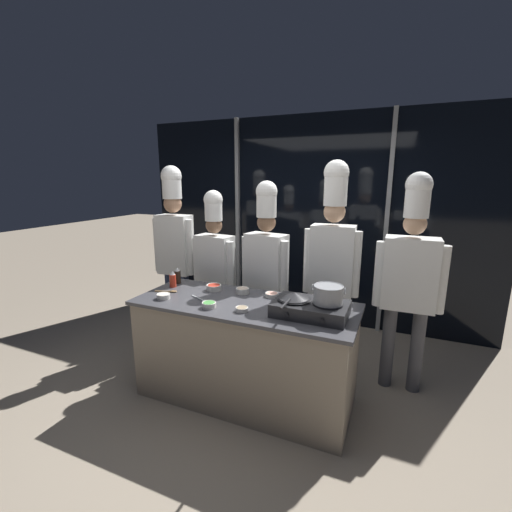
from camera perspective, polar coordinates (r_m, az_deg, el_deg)
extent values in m
plane|color=gray|center=(3.33, -1.83, -22.33)|extent=(24.00, 24.00, 0.00)
cube|color=black|center=(4.60, 8.44, 5.68)|extent=(4.67, 0.04, 2.70)
cube|color=gray|center=(4.90, -3.04, 6.24)|extent=(0.05, 0.05, 2.70)
cube|color=gray|center=(4.41, 20.88, 4.66)|extent=(0.05, 0.05, 2.70)
cube|color=gray|center=(3.10, -1.89, -15.79)|extent=(1.83, 0.71, 0.86)
cube|color=#47474C|center=(2.91, -1.96, -8.05)|extent=(1.89, 0.75, 0.03)
cube|color=#28282B|center=(2.67, 9.08, -8.65)|extent=(0.56, 0.36, 0.10)
cylinder|color=black|center=(2.68, 6.43, -7.16)|extent=(0.22, 0.22, 0.01)
cylinder|color=black|center=(2.53, 5.13, -9.76)|extent=(0.03, 0.01, 0.03)
cylinder|color=black|center=(2.63, 11.87, -7.82)|extent=(0.22, 0.22, 0.01)
cylinder|color=black|center=(2.47, 10.91, -10.54)|extent=(0.03, 0.01, 0.03)
cylinder|color=#232326|center=(2.68, 6.43, -6.96)|extent=(0.25, 0.25, 0.01)
cone|color=#232326|center=(2.67, 6.44, -6.54)|extent=(0.27, 0.27, 0.05)
cylinder|color=black|center=(2.46, 4.90, -7.96)|extent=(0.02, 0.20, 0.02)
cylinder|color=#93969B|center=(2.60, 11.95, -6.33)|extent=(0.22, 0.22, 0.13)
torus|color=#93969B|center=(2.58, 12.02, -4.94)|extent=(0.22, 0.22, 0.01)
torus|color=#93969B|center=(2.61, 9.40, -5.16)|extent=(0.01, 0.05, 0.05)
torus|color=#93969B|center=(2.57, 14.63, -5.72)|extent=(0.01, 0.05, 0.05)
cylinder|color=#332319|center=(3.49, -12.92, -3.44)|extent=(0.06, 0.06, 0.13)
cone|color=white|center=(3.46, -12.99, -2.15)|extent=(0.05, 0.05, 0.04)
cylinder|color=red|center=(3.38, -13.70, -4.02)|extent=(0.06, 0.06, 0.12)
cone|color=white|center=(3.36, -13.77, -2.74)|extent=(0.05, 0.05, 0.03)
cylinder|color=silver|center=(2.81, -7.83, -8.11)|extent=(0.11, 0.11, 0.04)
torus|color=silver|center=(2.81, -7.85, -7.71)|extent=(0.12, 0.12, 0.01)
cylinder|color=#4C9E47|center=(2.81, -7.84, -7.89)|extent=(0.09, 0.09, 0.02)
cylinder|color=silver|center=(3.09, -15.17, -6.52)|extent=(0.11, 0.11, 0.04)
torus|color=silver|center=(3.09, -15.19, -6.16)|extent=(0.12, 0.12, 0.01)
cylinder|color=silver|center=(3.09, -15.18, -6.32)|extent=(0.09, 0.09, 0.02)
cylinder|color=silver|center=(3.04, 2.65, -6.50)|extent=(0.12, 0.12, 0.03)
torus|color=silver|center=(3.04, 2.66, -6.23)|extent=(0.12, 0.12, 0.01)
cylinder|color=#EAA893|center=(3.04, 2.66, -6.34)|extent=(0.10, 0.10, 0.02)
cylinder|color=silver|center=(3.22, -7.04, -5.27)|extent=(0.14, 0.14, 0.05)
torus|color=silver|center=(3.21, -7.05, -4.85)|extent=(0.14, 0.14, 0.01)
cylinder|color=#B22D1E|center=(3.22, -7.04, -5.05)|extent=(0.11, 0.11, 0.03)
cylinder|color=silver|center=(3.11, -2.29, -5.84)|extent=(0.11, 0.11, 0.05)
torus|color=silver|center=(3.10, -2.29, -5.40)|extent=(0.12, 0.12, 0.01)
cylinder|color=beige|center=(3.11, -2.29, -5.61)|extent=(0.09, 0.09, 0.03)
cylinder|color=silver|center=(2.72, -2.37, -8.89)|extent=(0.10, 0.10, 0.03)
torus|color=silver|center=(2.71, -2.38, -8.58)|extent=(0.10, 0.10, 0.01)
cylinder|color=#9E896B|center=(2.72, -2.38, -8.71)|extent=(0.08, 0.08, 0.02)
cube|color=#B2B5BA|center=(3.04, -9.76, -6.89)|extent=(0.16, 0.08, 0.01)
ellipsoid|color=#B2B5BA|center=(2.94, -8.45, -7.48)|extent=(0.09, 0.08, 0.02)
cube|color=olive|center=(3.27, -15.32, -5.71)|extent=(0.14, 0.06, 0.01)
ellipsoid|color=olive|center=(3.24, -13.58, -5.75)|extent=(0.08, 0.06, 0.02)
cylinder|color=#2D3856|center=(4.16, -11.60, -8.53)|extent=(0.10, 0.10, 0.84)
cylinder|color=#2D3856|center=(4.27, -14.02, -8.05)|extent=(0.10, 0.10, 0.84)
cube|color=white|center=(4.01, -13.37, 1.85)|extent=(0.39, 0.21, 0.68)
cylinder|color=white|center=(3.86, -10.98, 1.38)|extent=(0.08, 0.08, 0.62)
cylinder|color=white|center=(4.11, -16.09, 1.81)|extent=(0.08, 0.08, 0.62)
sphere|color=#A87A5B|center=(3.95, -13.72, 8.46)|extent=(0.20, 0.20, 0.20)
cylinder|color=white|center=(3.94, -13.86, 11.03)|extent=(0.21, 0.21, 0.25)
sphere|color=white|center=(3.94, -13.96, 12.81)|extent=(0.23, 0.23, 0.23)
cylinder|color=#232326|center=(3.87, -5.28, -10.81)|extent=(0.10, 0.10, 0.73)
cylinder|color=#232326|center=(4.00, -7.89, -10.10)|extent=(0.10, 0.10, 0.73)
cube|color=white|center=(3.72, -6.87, -1.08)|extent=(0.43, 0.26, 0.59)
cylinder|color=white|center=(3.57, -4.30, -1.89)|extent=(0.08, 0.08, 0.54)
cylinder|color=white|center=(3.84, -9.82, -0.99)|extent=(0.08, 0.08, 0.54)
sphere|color=brown|center=(3.64, -7.04, 5.10)|extent=(0.17, 0.17, 0.17)
cylinder|color=white|center=(3.63, -7.11, 7.57)|extent=(0.18, 0.18, 0.22)
sphere|color=white|center=(3.62, -7.16, 9.30)|extent=(0.20, 0.20, 0.20)
cylinder|color=#4C4C51|center=(3.58, 3.14, -12.51)|extent=(0.10, 0.10, 0.77)
cylinder|color=#4C4C51|center=(3.69, 0.15, -11.69)|extent=(0.10, 0.10, 0.77)
cube|color=white|center=(3.40, 1.69, -1.48)|extent=(0.44, 0.28, 0.62)
cylinder|color=white|center=(3.26, 4.71, -2.41)|extent=(0.08, 0.08, 0.57)
cylinder|color=white|center=(3.50, -1.69, -1.31)|extent=(0.08, 0.08, 0.57)
sphere|color=brown|center=(3.32, 1.74, 5.62)|extent=(0.18, 0.18, 0.18)
cylinder|color=white|center=(3.30, 1.76, 8.57)|extent=(0.19, 0.19, 0.24)
sphere|color=white|center=(3.30, 1.78, 10.67)|extent=(0.21, 0.21, 0.21)
cylinder|color=#2D3856|center=(3.53, 13.74, -12.75)|extent=(0.10, 0.10, 0.83)
cylinder|color=#2D3856|center=(3.56, 10.17, -12.37)|extent=(0.10, 0.10, 0.83)
cube|color=white|center=(3.29, 12.55, -0.74)|extent=(0.41, 0.22, 0.67)
cylinder|color=white|center=(3.24, 16.35, -1.40)|extent=(0.08, 0.08, 0.61)
cylinder|color=white|center=(3.30, 8.64, -0.77)|extent=(0.08, 0.08, 0.61)
sphere|color=tan|center=(3.22, 12.95, 7.19)|extent=(0.20, 0.20, 0.20)
cylinder|color=white|center=(3.21, 13.13, 10.77)|extent=(0.21, 0.21, 0.29)
sphere|color=white|center=(3.20, 13.27, 13.39)|extent=(0.22, 0.22, 0.22)
cylinder|color=#4C4C51|center=(3.52, 25.18, -14.11)|extent=(0.12, 0.12, 0.79)
cylinder|color=#4C4C51|center=(3.51, 21.11, -13.81)|extent=(0.12, 0.12, 0.79)
cube|color=white|center=(3.27, 24.25, -2.70)|extent=(0.45, 0.24, 0.64)
cylinder|color=white|center=(3.26, 28.58, -3.53)|extent=(0.09, 0.09, 0.59)
cylinder|color=white|center=(3.23, 19.85, -2.81)|extent=(0.09, 0.09, 0.59)
sphere|color=tan|center=(3.18, 24.97, 4.87)|extent=(0.19, 0.19, 0.19)
cylinder|color=white|center=(3.17, 25.30, 8.22)|extent=(0.20, 0.20, 0.27)
sphere|color=white|center=(3.16, 25.54, 10.66)|extent=(0.21, 0.21, 0.21)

